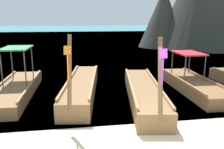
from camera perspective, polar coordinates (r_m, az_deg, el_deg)
The scene contains 5 objects.
sea_water at distance 66.67m, azimuth -7.87°, elevation 10.42°, with size 120.00×120.00×0.00m, color teal.
longtail_boat_turquoise_ribbon at distance 10.78m, azimuth -22.30°, elevation -3.23°, with size 1.39×5.95×2.25m.
longtail_boat_orange_ribbon at distance 10.22m, azimuth -7.35°, elevation -3.03°, with size 1.89×6.55×2.78m.
longtail_boat_violet_ribbon at distance 9.51m, azimuth 7.66°, elevation -4.37°, with size 2.03×6.36×2.76m.
longtail_boat_red_ribbon at distance 11.29m, azimuth 19.00°, elevation -2.22°, with size 1.44×5.81×2.58m.
Camera 1 is at (-1.35, -4.67, 3.20)m, focal length 37.55 mm.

